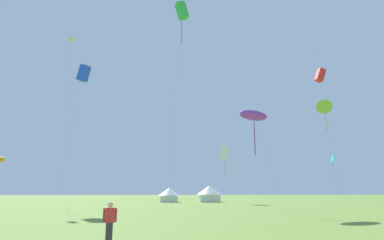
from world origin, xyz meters
TOP-DOWN VIEW (x-y plane):
  - kite_white_box at (8.48, 56.35)m, footprint 2.93×2.28m
  - kite_blue_box at (-15.80, 42.77)m, footprint 3.35×1.85m
  - kite_green_box at (-1.35, 31.46)m, footprint 2.63×2.16m
  - kite_lime_parafoil at (-21.21, 53.22)m, footprint 2.39×2.05m
  - kite_red_box at (28.85, 55.36)m, footprint 2.94×2.13m
  - kite_cyan_diamond at (27.17, 50.42)m, footprint 1.31×2.59m
  - kite_lime_delta at (27.88, 52.79)m, footprint 4.21×4.23m
  - kite_purple_parafoil at (6.34, 27.76)m, footprint 4.59×3.39m
  - person_spectator at (-5.51, 8.36)m, footprint 0.57×0.30m
  - festival_tent_center at (-2.03, 62.40)m, footprint 4.38×4.38m
  - festival_tent_right at (6.29, 62.40)m, footprint 5.08×5.08m

SIDE VIEW (x-z plane):
  - person_spectator at x=-5.51m, z-range -0.02..1.71m
  - festival_tent_center at x=-2.03m, z-range 0.15..3.00m
  - festival_tent_right at x=6.29m, z-range 0.18..3.48m
  - kite_cyan_diamond at x=27.17m, z-range 3.38..12.19m
  - kite_white_box at x=8.48m, z-range 4.07..14.96m
  - kite_purple_parafoil at x=6.34m, z-range 4.75..15.62m
  - kite_lime_delta at x=27.88m, z-range 8.01..27.50m
  - kite_blue_box at x=-15.80m, z-range 9.30..30.59m
  - kite_green_box at x=-1.35m, z-range 11.67..37.45m
  - kite_red_box at x=28.85m, z-range 12.11..39.40m
  - kite_lime_parafoil at x=-21.21m, z-range 14.88..45.66m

